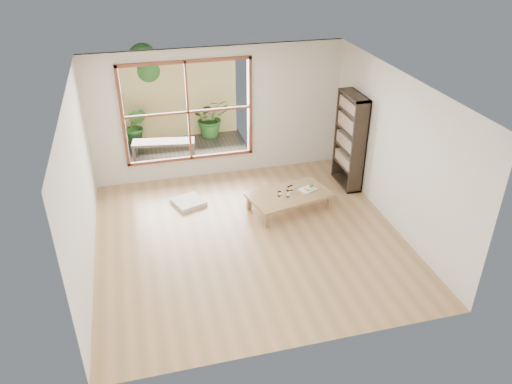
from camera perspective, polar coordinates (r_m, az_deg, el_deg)
ground at (r=8.40m, az=-0.80°, el=-5.18°), size 5.00×5.00×0.00m
low_table at (r=9.03m, az=3.85°, el=-0.42°), size 1.60×1.13×0.32m
floor_cushion at (r=9.38m, az=-7.73°, el=-1.15°), size 0.66×0.66×0.08m
bookshelf at (r=9.77m, az=10.68°, el=5.76°), size 0.30×0.83×1.85m
glass_tall at (r=8.89m, az=3.65°, el=-0.20°), size 0.07×0.07×0.12m
glass_mid at (r=9.12m, az=4.06°, el=0.49°), size 0.06×0.06×0.09m
glass_short at (r=9.10m, az=3.78°, el=0.38°), size 0.06×0.06×0.08m
glass_small at (r=8.92m, az=2.69°, el=-0.19°), size 0.07×0.07×0.09m
food_tray at (r=9.18m, az=6.02°, el=0.42°), size 0.36×0.32×0.09m
deck at (r=11.37m, az=-8.07°, el=4.38°), size 2.80×2.00×0.05m
garden_bench at (r=10.99m, az=-10.53°, el=5.45°), size 1.37×0.59×0.42m
bamboo_fence at (r=11.96m, az=-9.01°, el=10.25°), size 2.80×0.06×1.80m
shrub_right at (r=12.01m, az=-5.20°, el=8.52°), size 0.91×0.81×0.94m
shrub_left at (r=11.78m, az=-13.55°, el=7.29°), size 0.61×0.55×0.91m
garden_tree at (r=12.00m, az=-12.76°, el=13.60°), size 1.04×0.85×2.22m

